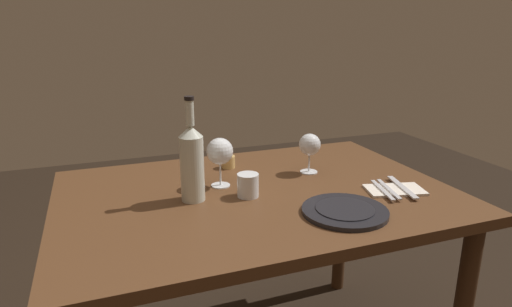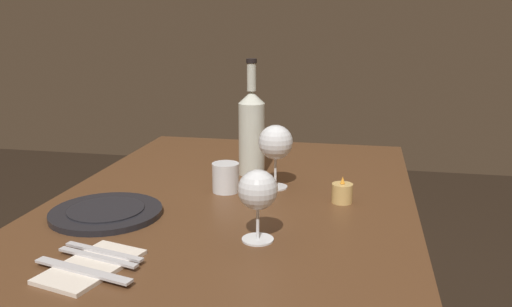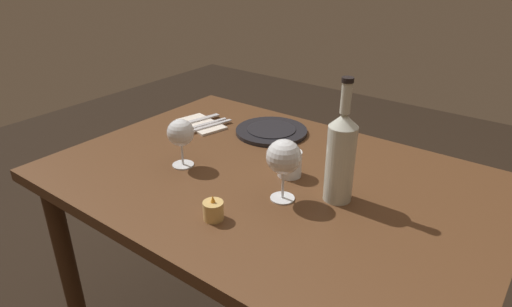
# 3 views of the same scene
# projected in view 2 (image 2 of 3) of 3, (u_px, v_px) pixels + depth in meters

# --- Properties ---
(dining_table) EXTENTS (1.30, 0.90, 0.74)m
(dining_table) POSITION_uv_depth(u_px,v_px,m) (235.00, 230.00, 1.38)
(dining_table) COLOR #56351E
(dining_table) RESTS_ON ground
(wine_glass_left) EXTENTS (0.08, 0.08, 0.15)m
(wine_glass_left) POSITION_uv_depth(u_px,v_px,m) (258.00, 192.00, 1.07)
(wine_glass_left) COLOR white
(wine_glass_left) RESTS_ON dining_table
(wine_glass_right) EXTENTS (0.09, 0.09, 0.17)m
(wine_glass_right) POSITION_uv_depth(u_px,v_px,m) (276.00, 143.00, 1.41)
(wine_glass_right) COLOR white
(wine_glass_right) RESTS_ON dining_table
(wine_bottle) EXTENTS (0.08, 0.08, 0.33)m
(wine_bottle) POSITION_uv_depth(u_px,v_px,m) (251.00, 131.00, 1.53)
(wine_bottle) COLOR silver
(wine_bottle) RESTS_ON dining_table
(water_tumbler) EXTENTS (0.07, 0.07, 0.08)m
(water_tumbler) POSITION_uv_depth(u_px,v_px,m) (226.00, 179.00, 1.40)
(water_tumbler) COLOR white
(water_tumbler) RESTS_ON dining_table
(votive_candle) EXTENTS (0.05, 0.05, 0.07)m
(votive_candle) POSITION_uv_depth(u_px,v_px,m) (342.00, 194.00, 1.32)
(votive_candle) COLOR #DBB266
(votive_candle) RESTS_ON dining_table
(dinner_plate) EXTENTS (0.26, 0.26, 0.02)m
(dinner_plate) POSITION_uv_depth(u_px,v_px,m) (106.00, 212.00, 1.23)
(dinner_plate) COLOR black
(dinner_plate) RESTS_ON dining_table
(folded_napkin) EXTENTS (0.21, 0.15, 0.01)m
(folded_napkin) POSITION_uv_depth(u_px,v_px,m) (91.00, 266.00, 0.97)
(folded_napkin) COLOR silver
(folded_napkin) RESTS_ON dining_table
(fork_inner) EXTENTS (0.06, 0.18, 0.00)m
(fork_inner) POSITION_uv_depth(u_px,v_px,m) (97.00, 257.00, 1.00)
(fork_inner) COLOR silver
(fork_inner) RESTS_ON folded_napkin
(fork_outer) EXTENTS (0.06, 0.18, 0.00)m
(fork_outer) POSITION_uv_depth(u_px,v_px,m) (104.00, 252.00, 1.02)
(fork_outer) COLOR silver
(fork_outer) RESTS_ON folded_napkin
(table_knife) EXTENTS (0.07, 0.21, 0.00)m
(table_knife) POSITION_uv_depth(u_px,v_px,m) (83.00, 270.00, 0.94)
(table_knife) COLOR silver
(table_knife) RESTS_ON folded_napkin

